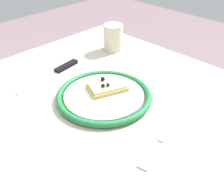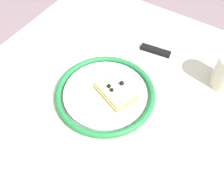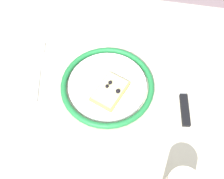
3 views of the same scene
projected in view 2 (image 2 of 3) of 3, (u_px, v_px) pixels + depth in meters
The scene contains 5 objects.
dining_table at pixel (101, 131), 0.79m from camera, with size 0.90×0.75×0.78m.
plate at pixel (105, 94), 0.70m from camera, with size 0.26×0.26×0.02m.
pizza_slice_near at pixel (115, 91), 0.69m from camera, with size 0.10×0.12×0.03m.
knife at pixel (145, 48), 0.81m from camera, with size 0.05×0.24×0.01m.
fork at pixel (47, 154), 0.60m from camera, with size 0.06×0.20×0.00m.
Camera 2 is at (-0.31, -0.23, 1.35)m, focal length 43.51 mm.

